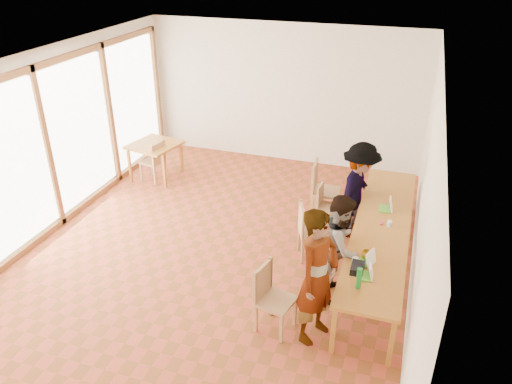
% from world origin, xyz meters
% --- Properties ---
extents(ground, '(8.00, 8.00, 0.00)m').
position_xyz_m(ground, '(0.00, 0.00, 0.00)').
color(ground, '#A64128').
rests_on(ground, ground).
extents(wall_back, '(6.00, 0.10, 3.00)m').
position_xyz_m(wall_back, '(0.00, 4.00, 1.50)').
color(wall_back, '#EEE4CD').
rests_on(wall_back, ground).
extents(wall_front, '(6.00, 0.10, 3.00)m').
position_xyz_m(wall_front, '(0.00, -4.00, 1.50)').
color(wall_front, '#EEE4CD').
rests_on(wall_front, ground).
extents(wall_right, '(0.10, 8.00, 3.00)m').
position_xyz_m(wall_right, '(3.00, 0.00, 1.50)').
color(wall_right, '#EEE4CD').
rests_on(wall_right, ground).
extents(window_wall, '(0.10, 8.00, 3.00)m').
position_xyz_m(window_wall, '(-2.96, 0.00, 1.50)').
color(window_wall, white).
rests_on(window_wall, ground).
extents(ceiling, '(6.00, 8.00, 0.04)m').
position_xyz_m(ceiling, '(0.00, 0.00, 3.02)').
color(ceiling, white).
rests_on(ceiling, wall_back).
extents(communal_table, '(0.80, 4.00, 0.75)m').
position_xyz_m(communal_table, '(2.50, 0.39, 0.70)').
color(communal_table, '#A46624').
rests_on(communal_table, ground).
extents(side_table, '(0.90, 0.90, 0.75)m').
position_xyz_m(side_table, '(-2.25, 2.23, 0.67)').
color(side_table, '#A46624').
rests_on(side_table, ground).
extents(chair_near, '(0.52, 0.52, 0.49)m').
position_xyz_m(chair_near, '(1.29, -1.33, 0.57)').
color(chair_near, tan).
rests_on(chair_near, ground).
extents(chair_mid, '(0.56, 0.56, 0.49)m').
position_xyz_m(chair_mid, '(1.39, 0.35, 0.57)').
color(chair_mid, tan).
rests_on(chair_mid, ground).
extents(chair_far, '(0.50, 0.50, 0.55)m').
position_xyz_m(chair_far, '(1.30, 1.73, 0.63)').
color(chair_far, tan).
rests_on(chair_far, ground).
extents(chair_empty, '(0.39, 0.39, 0.43)m').
position_xyz_m(chair_empty, '(1.46, 1.37, 0.49)').
color(chair_empty, tan).
rests_on(chair_empty, ground).
extents(chair_spare, '(0.47, 0.47, 0.46)m').
position_xyz_m(chair_spare, '(-2.16, 2.07, 0.53)').
color(chair_spare, tan).
rests_on(chair_spare, ground).
extents(person_near, '(0.65, 0.78, 1.81)m').
position_xyz_m(person_near, '(1.88, -1.31, 0.91)').
color(person_near, gray).
rests_on(person_near, ground).
extents(person_mid, '(0.65, 0.80, 1.56)m').
position_xyz_m(person_mid, '(2.02, -0.37, 0.78)').
color(person_mid, gray).
rests_on(person_mid, ground).
extents(person_far, '(0.79, 1.17, 1.68)m').
position_xyz_m(person_far, '(2.04, 1.23, 0.84)').
color(person_far, gray).
rests_on(person_far, ground).
extents(laptop_near, '(0.20, 0.23, 0.18)m').
position_xyz_m(laptop_near, '(2.45, -0.91, 0.80)').
color(laptop_near, '#5BC62C').
rests_on(laptop_near, communal_table).
extents(laptop_mid, '(0.27, 0.28, 0.20)m').
position_xyz_m(laptop_mid, '(2.41, -0.62, 0.80)').
color(laptop_mid, '#5BC62C').
rests_on(laptop_mid, communal_table).
extents(laptop_far, '(0.22, 0.25, 0.20)m').
position_xyz_m(laptop_far, '(2.53, 0.93, 0.80)').
color(laptop_far, '#5BC62C').
rests_on(laptop_far, communal_table).
extents(yellow_mug, '(0.15, 0.15, 0.11)m').
position_xyz_m(yellow_mug, '(2.38, -0.50, 0.80)').
color(yellow_mug, orange).
rests_on(yellow_mug, communal_table).
extents(green_bottle, '(0.07, 0.07, 0.28)m').
position_xyz_m(green_bottle, '(2.36, -1.16, 0.89)').
color(green_bottle, '#187F2C').
rests_on(green_bottle, communal_table).
extents(clear_glass, '(0.07, 0.07, 0.09)m').
position_xyz_m(clear_glass, '(2.60, 0.43, 0.80)').
color(clear_glass, silver).
rests_on(clear_glass, communal_table).
extents(condiment_cup, '(0.08, 0.08, 0.06)m').
position_xyz_m(condiment_cup, '(2.25, -0.63, 0.78)').
color(condiment_cup, white).
rests_on(condiment_cup, communal_table).
extents(pink_phone, '(0.05, 0.10, 0.01)m').
position_xyz_m(pink_phone, '(2.49, 0.47, 0.76)').
color(pink_phone, '#BA2D3D').
rests_on(pink_phone, communal_table).
extents(black_pouch, '(0.16, 0.26, 0.09)m').
position_xyz_m(black_pouch, '(2.30, -0.82, 0.80)').
color(black_pouch, black).
rests_on(black_pouch, communal_table).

